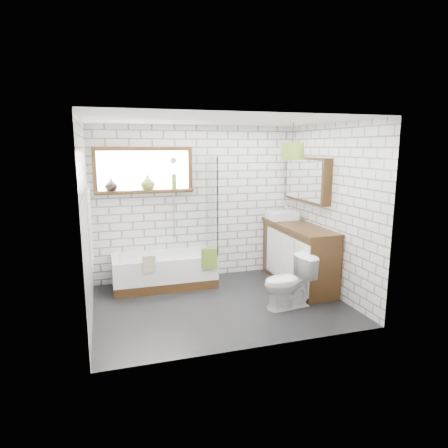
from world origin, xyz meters
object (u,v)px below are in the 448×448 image
object	(u,v)px
pendant	(292,151)
toilet	(288,282)
vanity	(298,254)
bathtub	(164,271)
basin	(282,215)

from	to	relation	value
pendant	toilet	bearing A→B (deg)	-116.35
vanity	pendant	bearing A→B (deg)	-132.55
bathtub	toilet	distance (m)	2.00
vanity	pendant	xyz separation A→B (m)	(-0.35, -0.38, 1.62)
bathtub	toilet	xyz separation A→B (m)	(1.48, -1.34, 0.10)
vanity	toilet	world-z (taller)	vanity
basin	pendant	distance (m)	1.41
pendant	bathtub	bearing A→B (deg)	152.54
basin	toilet	xyz separation A→B (m)	(-0.51, -1.33, -0.68)
bathtub	toilet	world-z (taller)	toilet
bathtub	vanity	xyz separation A→B (m)	(2.05, -0.51, 0.23)
vanity	basin	bearing A→B (deg)	96.84
bathtub	basin	xyz separation A→B (m)	(1.99, -0.01, 0.78)
bathtub	basin	distance (m)	2.14
vanity	toilet	bearing A→B (deg)	-124.52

